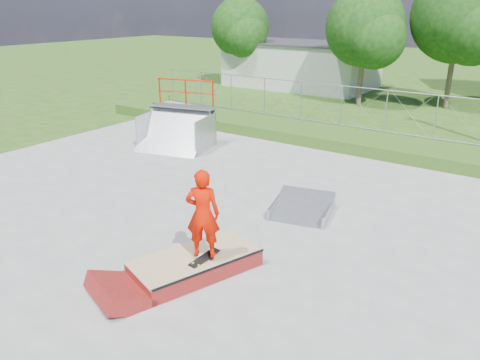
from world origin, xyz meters
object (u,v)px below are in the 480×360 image
object	(u,v)px
grind_box	(195,264)
flat_bank_ramp	(302,207)
skater	(203,217)
quarter_pipe	(174,117)

from	to	relation	value
grind_box	flat_bank_ramp	distance (m)	4.08
grind_box	skater	distance (m)	1.26
skater	quarter_pipe	bearing A→B (deg)	-72.66
quarter_pipe	flat_bank_ramp	size ratio (longest dim) A/B	1.61
grind_box	quarter_pipe	bearing A→B (deg)	153.90
skater	flat_bank_ramp	bearing A→B (deg)	-122.03
grind_box	skater	world-z (taller)	skater
grind_box	skater	bearing A→B (deg)	15.24
flat_bank_ramp	skater	xyz separation A→B (m)	(-0.27, -4.06, 1.20)
quarter_pipe	flat_bank_ramp	xyz separation A→B (m)	(7.35, -2.88, -1.11)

